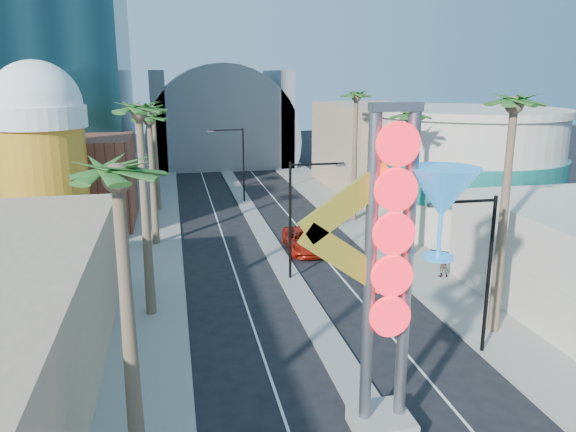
{
  "coord_description": "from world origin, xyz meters",
  "views": [
    {
      "loc": [
        -7.39,
        -14.87,
        13.46
      ],
      "look_at": [
        -0.31,
        19.21,
        4.64
      ],
      "focal_mm": 35.0,
      "sensor_mm": 36.0,
      "label": 1
    }
  ],
  "objects": [
    {
      "name": "palm_7",
      "position": [
        9.0,
        34.0,
        10.82
      ],
      "size": [
        2.4,
        2.4,
        12.7
      ],
      "color": "brown",
      "rests_on": "ground"
    },
    {
      "name": "streetlight_0",
      "position": [
        0.55,
        20.0,
        4.88
      ],
      "size": [
        3.79,
        0.25,
        8.0
      ],
      "color": "black",
      "rests_on": "ground"
    },
    {
      "name": "palm_1",
      "position": [
        -9.0,
        16.0,
        10.82
      ],
      "size": [
        2.4,
        2.4,
        12.7
      ],
      "color": "brown",
      "rests_on": "ground"
    },
    {
      "name": "pedestrian_b",
      "position": [
        10.1,
        18.12,
        1.02
      ],
      "size": [
        0.97,
        0.83,
        1.75
      ],
      "primitive_type": "imported",
      "rotation": [
        0.0,
        0.0,
        2.92
      ],
      "color": "gray",
      "rests_on": "sidewalk_east"
    },
    {
      "name": "palm_6",
      "position": [
        9.0,
        22.0,
        9.93
      ],
      "size": [
        2.4,
        2.4,
        11.7
      ],
      "color": "brown",
      "rests_on": "ground"
    },
    {
      "name": "palm_3",
      "position": [
        -9.0,
        42.0,
        9.48
      ],
      "size": [
        2.4,
        2.4,
        11.2
      ],
      "color": "brown",
      "rests_on": "ground"
    },
    {
      "name": "canopy",
      "position": [
        0.0,
        72.0,
        4.31
      ],
      "size": [
        22.0,
        16.0,
        22.0
      ],
      "color": "slate",
      "rests_on": "ground"
    },
    {
      "name": "sidewalk_east",
      "position": [
        9.5,
        35.0,
        0.07
      ],
      "size": [
        5.0,
        100.0,
        0.15
      ],
      "primitive_type": "cube",
      "color": "gray",
      "rests_on": "ground"
    },
    {
      "name": "streetlight_2",
      "position": [
        6.72,
        8.0,
        4.83
      ],
      "size": [
        3.45,
        0.25,
        8.0
      ],
      "color": "black",
      "rests_on": "ground"
    },
    {
      "name": "median",
      "position": [
        0.0,
        38.0,
        0.07
      ],
      "size": [
        1.6,
        84.0,
        0.15
      ],
      "primitive_type": "cube",
      "color": "gray",
      "rests_on": "ground"
    },
    {
      "name": "sidewalk_west",
      "position": [
        -9.5,
        35.0,
        0.07
      ],
      "size": [
        5.0,
        100.0,
        0.15
      ],
      "primitive_type": "cube",
      "color": "gray",
      "rests_on": "ground"
    },
    {
      "name": "red_pickup",
      "position": [
        2.42,
        26.06,
        0.86
      ],
      "size": [
        3.25,
        6.36,
        1.72
      ],
      "primitive_type": "imported",
      "rotation": [
        0.0,
        0.0,
        -0.06
      ],
      "color": "#A91B0D",
      "rests_on": "ground"
    },
    {
      "name": "palm_5",
      "position": [
        9.0,
        10.0,
        11.27
      ],
      "size": [
        2.4,
        2.4,
        13.2
      ],
      "color": "brown",
      "rests_on": "ground"
    },
    {
      "name": "brick_filler_west",
      "position": [
        -16.0,
        38.0,
        4.0
      ],
      "size": [
        10.0,
        10.0,
        8.0
      ],
      "primitive_type": "cube",
      "color": "brown",
      "rests_on": "ground"
    },
    {
      "name": "palm_0",
      "position": [
        -9.0,
        2.0,
        9.93
      ],
      "size": [
        2.4,
        2.4,
        11.7
      ],
      "color": "brown",
      "rests_on": "ground"
    },
    {
      "name": "filler_east",
      "position": [
        16.0,
        48.0,
        5.0
      ],
      "size": [
        10.0,
        20.0,
        10.0
      ],
      "primitive_type": "cube",
      "color": "tan",
      "rests_on": "ground"
    },
    {
      "name": "neon_sign",
      "position": [
        0.82,
        2.96,
        7.31
      ],
      "size": [
        6.53,
        2.6,
        12.55
      ],
      "color": "gray",
      "rests_on": "ground"
    },
    {
      "name": "turquoise_building",
      "position": [
        18.0,
        30.0,
        5.25
      ],
      "size": [
        16.6,
        16.6,
        10.6
      ],
      "color": "beige",
      "rests_on": "ground"
    },
    {
      "name": "palm_2",
      "position": [
        -9.0,
        30.0,
        9.48
      ],
      "size": [
        2.4,
        2.4,
        11.2
      ],
      "color": "brown",
      "rests_on": "ground"
    },
    {
      "name": "beer_mug",
      "position": [
        -17.0,
        30.0,
        7.84
      ],
      "size": [
        7.0,
        7.0,
        14.5
      ],
      "color": "#C7871A",
      "rests_on": "ground"
    },
    {
      "name": "streetlight_1",
      "position": [
        -0.55,
        44.0,
        4.88
      ],
      "size": [
        3.79,
        0.25,
        8.0
      ],
      "color": "black",
      "rests_on": "ground"
    }
  ]
}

